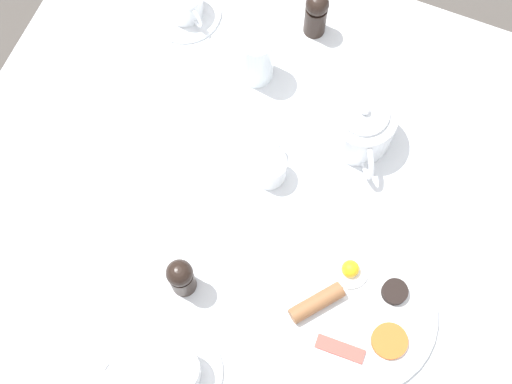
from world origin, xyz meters
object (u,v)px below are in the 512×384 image
Objects in this scene: teacup_with_saucer_left at (184,5)px; creamer_jug at (269,168)px; teacup_with_saucer_right at (176,371)px; water_glass_tall at (256,57)px; salt_grinder at (181,277)px; knife_by_plate at (58,337)px; teapot_near at (361,126)px; breakfast_plate at (356,310)px; pepper_grinder at (316,13)px.

creamer_jug is at bearing -132.07° from teacup_with_saucer_left.
water_glass_tall is (0.59, 0.10, 0.03)m from teacup_with_saucer_right.
knife_by_plate is (-0.17, 0.17, -0.06)m from salt_grinder.
teapot_near is at bearing -107.08° from teacup_with_saucer_left.
knife_by_plate is at bearing -174.34° from teacup_with_saucer_left.
teapot_near is 0.67m from knife_by_plate.
breakfast_plate is 0.53m from knife_by_plate.
teapot_near is 0.94× the size of knife_by_plate.
water_glass_tall is at bearing 42.46° from breakfast_plate.
water_glass_tall is 1.10× the size of pepper_grinder.
water_glass_tall is at bearing 152.84° from pepper_grinder.
teacup_with_saucer_right is 0.22m from knife_by_plate.
salt_grinder is at bearing 103.49° from breakfast_plate.
knife_by_plate is at bearing 96.29° from teacup_with_saucer_right.
teacup_with_saucer_left reaches higher than knife_by_plate.
teacup_with_saucer_right reaches higher than creamer_jug.
water_glass_tall reaches higher than breakfast_plate.
teacup_with_saucer_left is 0.27m from pepper_grinder.
breakfast_plate is 0.70m from teacup_with_saucer_left.
teacup_with_saucer_right is 0.74× the size of knife_by_plate.
teacup_with_saucer_right is 1.37× the size of salt_grinder.
teacup_with_saucer_left is at bearing 23.24° from teacup_with_saucer_right.
teapot_near reaches higher than teacup_with_saucer_left.
breakfast_plate is at bearing 169.21° from teapot_near.
teapot_near is at bearing -32.34° from knife_by_plate.
knife_by_plate is at bearing 118.00° from teapot_near.
pepper_grinder is at bearing 5.89° from creamer_jug.
knife_by_plate is at bearing 151.93° from creamer_jug.
creamer_jug is 0.79× the size of salt_grinder.
knife_by_plate is (-0.02, 0.22, -0.03)m from teacup_with_saucer_right.
creamer_jug is (-0.19, -0.11, -0.03)m from water_glass_tall.
water_glass_tall reaches higher than pepper_grinder.
teacup_with_saucer_right is 1.37× the size of pepper_grinder.
water_glass_tall is at bearing -11.15° from knife_by_plate.
teacup_with_saucer_left is 0.21m from water_glass_tall.
teacup_with_saucer_right is 0.60m from water_glass_tall.
pepper_grinder is 0.79m from knife_by_plate.
pepper_grinder is at bearing -2.62° from salt_grinder.
creamer_jug is (-0.14, 0.13, -0.02)m from teapot_near.
pepper_grinder is (0.73, 0.03, 0.03)m from teacup_with_saucer_right.
salt_grinder reaches higher than teacup_with_saucer_right.
creamer_jug is at bearing 106.95° from teapot_near.
water_glass_tall is 0.16m from pepper_grinder.
water_glass_tall reaches higher than knife_by_plate.
pepper_grinder is 0.59m from salt_grinder.
teacup_with_saucer_left is 0.40m from creamer_jug.
pepper_grinder reaches higher than breakfast_plate.
water_glass_tall is 1.10× the size of salt_grinder.
breakfast_plate is 0.33m from teacup_with_saucer_right.
teacup_with_saucer_left is at bearing 5.66° from knife_by_plate.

